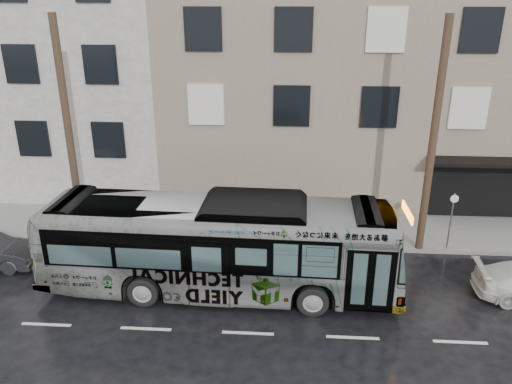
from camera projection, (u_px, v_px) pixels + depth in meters
ground at (254, 289)px, 17.68m from camera, size 120.00×120.00×0.00m
sidewalk at (262, 228)px, 22.20m from camera, size 90.00×3.60×0.15m
building_taupe at (362, 79)px, 27.15m from camera, size 20.00×12.00×11.00m
utility_pole_front at (433, 141)px, 18.64m from camera, size 0.30×0.30×9.00m
utility_pole_rear at (69, 134)px, 19.52m from camera, size 0.30×0.30×9.00m
sign_post at (451, 222)px, 19.77m from camera, size 0.06×0.06×2.40m
bus at (219, 246)px, 17.09m from camera, size 12.36×3.24×3.42m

